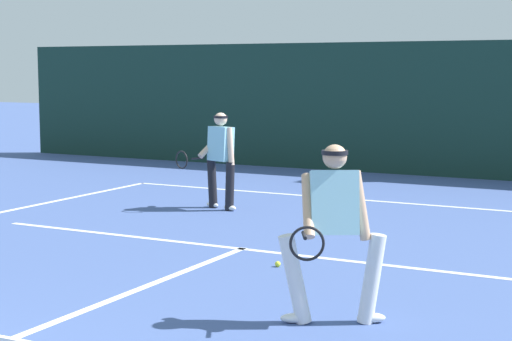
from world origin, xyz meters
TOP-DOWN VIEW (x-y plane):
  - court_line_baseline_far at (0.00, 10.81)m, footprint 9.39×0.10m
  - court_line_service at (0.00, 6.33)m, footprint 7.66×0.10m
  - court_line_centre at (0.00, 3.20)m, footprint 0.10×6.40m
  - player_near at (2.22, 3.97)m, footprint 0.92×1.02m
  - player_far at (-1.77, 8.86)m, footprint 0.93×0.88m
  - tennis_ball at (0.83, 5.68)m, footprint 0.07×0.07m
  - back_fence_windscreen at (0.00, 14.63)m, footprint 21.43×0.12m

SIDE VIEW (x-z plane):
  - court_line_baseline_far at x=0.00m, z-range 0.00..0.01m
  - court_line_service at x=0.00m, z-range 0.00..0.01m
  - court_line_centre at x=0.00m, z-range 0.00..0.01m
  - tennis_ball at x=0.83m, z-range 0.00..0.07m
  - player_far at x=-1.77m, z-range 0.07..1.64m
  - player_near at x=2.22m, z-range 0.08..1.69m
  - back_fence_windscreen at x=0.00m, z-range 0.00..2.84m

